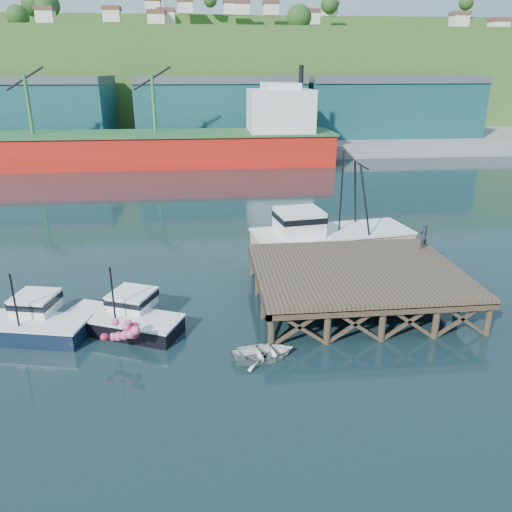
{
  "coord_description": "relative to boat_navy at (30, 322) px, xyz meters",
  "views": [
    {
      "loc": [
        -3.24,
        -26.45,
        13.06
      ],
      "look_at": [
        -0.27,
        2.0,
        2.38
      ],
      "focal_mm": 35.0,
      "sensor_mm": 36.0,
      "label": 1
    }
  ],
  "objects": [
    {
      "name": "boat_black",
      "position": [
        4.85,
        0.19,
        -0.06
      ],
      "size": [
        6.71,
        5.59,
        3.9
      ],
      "rotation": [
        0.0,
        0.0,
        -0.4
      ],
      "color": "black",
      "rests_on": "ground"
    },
    {
      "name": "far_quay",
      "position": [
        12.58,
        72.26,
        0.23
      ],
      "size": [
        160.0,
        40.0,
        2.0
      ],
      "primitive_type": "cube",
      "color": "gray",
      "rests_on": "ground"
    },
    {
      "name": "dockworker",
      "position": [
        23.35,
        5.26,
        2.21
      ],
      "size": [
        0.74,
        0.63,
        1.72
      ],
      "primitive_type": "imported",
      "rotation": [
        0.0,
        0.0,
        3.56
      ],
      "color": "#222129",
      "rests_on": "wharf"
    },
    {
      "name": "trawler",
      "position": [
        18.28,
        10.06,
        0.83
      ],
      "size": [
        12.12,
        5.81,
        7.79
      ],
      "rotation": [
        0.0,
        0.0,
        0.15
      ],
      "color": "tan",
      "rests_on": "ground"
    },
    {
      "name": "dinghy",
      "position": [
        11.85,
        -3.54,
        -0.46
      ],
      "size": [
        3.35,
        2.64,
        0.63
      ],
      "primitive_type": "imported",
      "rotation": [
        0.0,
        0.0,
        1.74
      ],
      "color": "silver",
      "rests_on": "ground"
    },
    {
      "name": "warehouse_mid",
      "position": [
        12.58,
        67.26,
        5.73
      ],
      "size": [
        28.0,
        16.0,
        9.0
      ],
      "primitive_type": "cube",
      "color": "#17454D",
      "rests_on": "far_quay"
    },
    {
      "name": "warehouse_right",
      "position": [
        42.58,
        67.26,
        5.73
      ],
      "size": [
        30.0,
        16.0,
        9.0
      ],
      "primitive_type": "cube",
      "color": "#17454D",
      "rests_on": "far_quay"
    },
    {
      "name": "ground",
      "position": [
        12.58,
        2.26,
        -0.77
      ],
      "size": [
        300.0,
        300.0,
        0.0
      ],
      "primitive_type": "plane",
      "color": "black",
      "rests_on": "ground"
    },
    {
      "name": "cargo_ship",
      "position": [
        4.11,
        50.26,
        2.54
      ],
      "size": [
        55.5,
        10.0,
        13.75
      ],
      "color": "red",
      "rests_on": "ground"
    },
    {
      "name": "wharf",
      "position": [
        18.08,
        2.08,
        1.17
      ],
      "size": [
        12.0,
        10.0,
        2.62
      ],
      "color": "brown",
      "rests_on": "ground"
    },
    {
      "name": "warehouse_left",
      "position": [
        -22.42,
        67.26,
        5.73
      ],
      "size": [
        32.0,
        16.0,
        9.0
      ],
      "primitive_type": "cube",
      "color": "#17454D",
      "rests_on": "far_quay"
    },
    {
      "name": "boat_navy",
      "position": [
        0.0,
        0.0,
        0.0
      ],
      "size": [
        6.49,
        4.07,
        3.85
      ],
      "rotation": [
        0.0,
        0.0,
        -0.22
      ],
      "color": "black",
      "rests_on": "ground"
    },
    {
      "name": "hillside",
      "position": [
        12.58,
        102.26,
        10.23
      ],
      "size": [
        220.0,
        50.0,
        22.0
      ],
      "primitive_type": "cube",
      "color": "#2D511E",
      "rests_on": "ground"
    }
  ]
}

